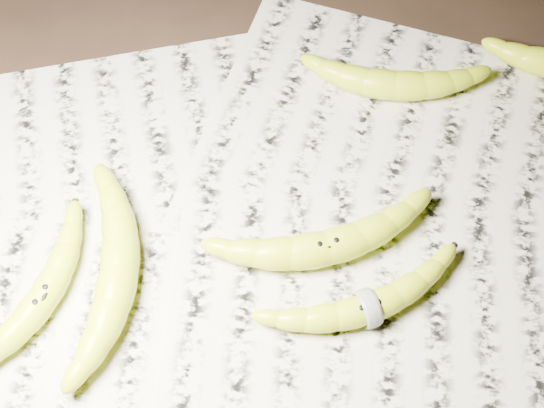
{
  "coord_description": "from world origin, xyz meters",
  "views": [
    {
      "loc": [
        -0.01,
        -0.33,
        0.74
      ],
      "look_at": [
        0.0,
        0.04,
        0.05
      ],
      "focal_mm": 50.0,
      "sensor_mm": 36.0,
      "label": 1
    }
  ],
  "objects_px": {
    "banana_taped": "(368,307)",
    "banana_upper_a": "(395,83)",
    "banana_left_a": "(41,298)",
    "banana_center": "(327,246)",
    "banana_left_b": "(118,271)"
  },
  "relations": [
    {
      "from": "banana_taped",
      "to": "banana_upper_a",
      "type": "relative_size",
      "value": 1.02
    },
    {
      "from": "banana_left_a",
      "to": "banana_center",
      "type": "height_order",
      "value": "banana_center"
    },
    {
      "from": "banana_upper_a",
      "to": "banana_left_a",
      "type": "bearing_deg",
      "value": -139.39
    },
    {
      "from": "banana_left_a",
      "to": "banana_center",
      "type": "distance_m",
      "value": 0.29
    },
    {
      "from": "banana_left_a",
      "to": "banana_taped",
      "type": "distance_m",
      "value": 0.33
    },
    {
      "from": "banana_upper_a",
      "to": "banana_center",
      "type": "bearing_deg",
      "value": -107.19
    },
    {
      "from": "banana_left_b",
      "to": "banana_center",
      "type": "height_order",
      "value": "banana_left_b"
    },
    {
      "from": "banana_left_b",
      "to": "banana_center",
      "type": "relative_size",
      "value": 0.99
    },
    {
      "from": "banana_left_a",
      "to": "banana_upper_a",
      "type": "distance_m",
      "value": 0.46
    },
    {
      "from": "banana_left_b",
      "to": "banana_taped",
      "type": "relative_size",
      "value": 1.09
    },
    {
      "from": "banana_left_a",
      "to": "banana_center",
      "type": "bearing_deg",
      "value": -52.91
    },
    {
      "from": "banana_left_b",
      "to": "banana_center",
      "type": "xyz_separation_m",
      "value": [
        0.21,
        0.02,
        -0.0
      ]
    },
    {
      "from": "banana_left_a",
      "to": "banana_upper_a",
      "type": "bearing_deg",
      "value": -28.38
    },
    {
      "from": "banana_left_a",
      "to": "banana_upper_a",
      "type": "height_order",
      "value": "banana_upper_a"
    },
    {
      "from": "banana_left_a",
      "to": "banana_upper_a",
      "type": "xyz_separation_m",
      "value": [
        0.38,
        0.26,
        0.0
      ]
    }
  ]
}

